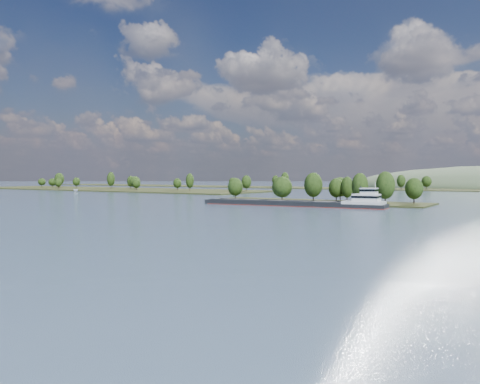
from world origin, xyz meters
The scene contains 6 objects.
ground centered at (0.00, 120.00, 0.00)m, with size 1800.00×1800.00×0.00m, color #3A5065.
tree_island centered at (5.97, 178.87, 4.21)m, with size 100.00×30.84×14.35m.
left_bank centered at (-228.89, 260.17, 0.94)m, with size 300.00×80.00×15.97m.
back_shoreline centered at (8.12, 399.78, 0.73)m, with size 900.00×60.00×16.02m.
cargo_barge centered at (6.98, 154.34, 1.29)m, with size 75.96×15.85×10.20m.
motorboat centered at (-202.96, 208.21, 1.15)m, with size 2.23×5.93×2.29m, color white.
Camera 1 is at (87.13, -13.04, 11.98)m, focal length 35.00 mm.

